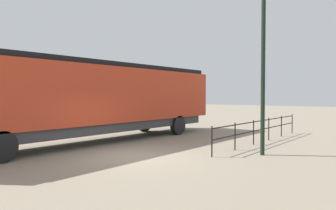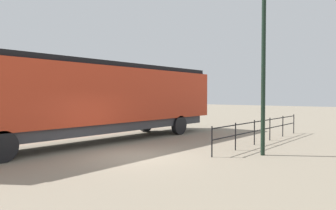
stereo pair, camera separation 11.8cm
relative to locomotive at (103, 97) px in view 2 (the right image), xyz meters
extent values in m
plane|color=gray|center=(3.98, -1.94, -2.19)|extent=(120.00, 120.00, 0.00)
cube|color=red|center=(0.00, -0.52, 0.12)|extent=(2.92, 15.85, 2.62)
cube|color=black|center=(0.00, 6.20, -0.27)|extent=(2.81, 2.43, 1.83)
cube|color=black|center=(0.00, -0.52, 1.56)|extent=(2.63, 15.22, 0.24)
cube|color=#38383D|center=(0.00, -0.52, -1.41)|extent=(2.63, 14.59, 0.45)
cylinder|color=black|center=(-1.31, 4.56, -1.64)|extent=(0.30, 1.10, 1.10)
cylinder|color=black|center=(1.31, 4.56, -1.64)|extent=(0.30, 1.10, 1.10)
cylinder|color=black|center=(1.31, -5.59, -1.64)|extent=(0.30, 1.10, 1.10)
cylinder|color=black|center=(7.69, 1.27, 1.31)|extent=(0.16, 0.16, 7.00)
cube|color=black|center=(6.37, 4.49, -1.13)|extent=(0.04, 9.52, 0.04)
cube|color=black|center=(6.37, 4.49, -1.56)|extent=(0.04, 9.52, 0.04)
cylinder|color=black|center=(6.37, -0.27, -1.61)|extent=(0.05, 0.05, 1.15)
cylinder|color=black|center=(6.37, 1.63, -1.61)|extent=(0.05, 0.05, 1.15)
cylinder|color=black|center=(6.37, 3.53, -1.61)|extent=(0.05, 0.05, 1.15)
cylinder|color=black|center=(6.37, 5.44, -1.61)|extent=(0.05, 0.05, 1.15)
cylinder|color=black|center=(6.37, 7.34, -1.61)|extent=(0.05, 0.05, 1.15)
cylinder|color=black|center=(6.37, 9.24, -1.61)|extent=(0.05, 0.05, 1.15)
camera|label=1|loc=(12.48, -10.83, 0.12)|focal=35.10mm
camera|label=2|loc=(12.58, -10.76, 0.12)|focal=35.10mm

